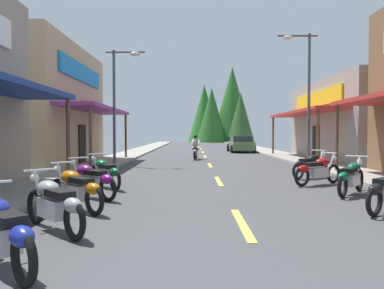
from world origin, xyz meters
TOP-DOWN VIEW (x-y plane):
  - ground at (0.00, 24.89)m, footprint 9.01×79.78m
  - sidewalk_left at (-5.63, 24.89)m, footprint 2.24×79.78m
  - sidewalk_right at (5.63, 24.89)m, footprint 2.24×79.78m
  - centerline_dashes at (0.00, 29.25)m, footprint 0.16×57.62m
  - storefront_right_far at (10.51, 23.38)m, footprint 9.41×11.28m
  - streetlamp_left at (-4.61, 19.61)m, footprint 1.98×0.30m
  - streetlamp_right at (4.63, 19.16)m, footprint 1.98×0.30m
  - motorcycle_parked_right_2 at (3.42, 10.79)m, footprint 1.44×1.71m
  - motorcycle_parked_right_3 at (3.13, 12.60)m, footprint 1.88×1.20m
  - motorcycle_parked_right_4 at (3.45, 14.34)m, footprint 1.76×1.38m
  - motorcycle_parked_left_0 at (-3.26, 5.29)m, footprint 1.57×1.60m
  - motorcycle_parked_left_1 at (-3.27, 7.01)m, footprint 1.58×1.59m
  - motorcycle_parked_left_2 at (-3.43, 8.69)m, footprint 1.64×1.52m
  - motorcycle_parked_left_3 at (-3.53, 10.18)m, footprint 1.71×1.44m
  - motorcycle_parked_left_4 at (-3.59, 11.93)m, footprint 1.40×1.75m
  - rider_cruising_lead at (-0.71, 23.79)m, footprint 0.61×2.14m
  - parked_car_curbside at (3.31, 32.62)m, footprint 2.10×4.32m
  - treeline_backdrop at (4.89, 67.09)m, footprint 11.79×10.20m

SIDE VIEW (x-z plane):
  - ground at x=0.00m, z-range -0.10..0.00m
  - centerline_dashes at x=0.00m, z-range 0.00..0.01m
  - sidewalk_left at x=-5.63m, z-range 0.00..0.12m
  - sidewalk_right at x=5.63m, z-range 0.00..0.12m
  - motorcycle_parked_right_2 at x=3.42m, z-range -0.03..1.01m
  - motorcycle_parked_right_3 at x=3.13m, z-range -0.03..1.01m
  - motorcycle_parked_right_4 at x=3.45m, z-range -0.03..1.01m
  - motorcycle_parked_left_0 at x=-3.26m, z-range -0.03..1.01m
  - motorcycle_parked_left_1 at x=-3.27m, z-range -0.03..1.01m
  - motorcycle_parked_left_2 at x=-3.43m, z-range -0.03..1.01m
  - motorcycle_parked_left_3 at x=-3.53m, z-range -0.03..1.01m
  - motorcycle_parked_left_4 at x=-3.59m, z-range -0.03..1.01m
  - rider_cruising_lead at x=-0.71m, z-range -0.13..1.44m
  - parked_car_curbside at x=3.31m, z-range -0.01..1.39m
  - storefront_right_far at x=10.51m, z-range 0.00..4.81m
  - streetlamp_left at x=-4.61m, z-range 0.91..6.80m
  - streetlamp_right at x=4.63m, z-range 0.94..7.54m
  - treeline_backdrop at x=4.89m, z-range -1.14..12.48m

